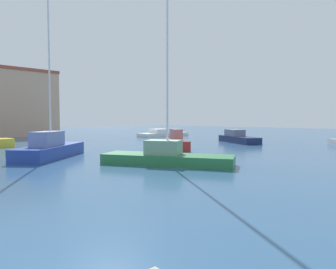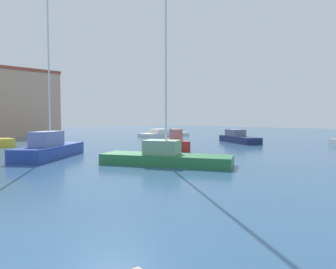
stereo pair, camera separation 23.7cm
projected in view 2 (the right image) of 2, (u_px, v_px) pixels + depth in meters
water at (120, 149)px, 27.78m from camera, size 160.00×160.00×0.00m
sailboat_blue_distant_north at (50, 148)px, 21.26m from camera, size 6.71×6.48×11.97m
motorboat_white_center_channel at (164, 134)px, 48.24m from camera, size 8.99×3.04×1.26m
motorboat_navy_near_pier at (238, 138)px, 35.43m from camera, size 4.93×7.17×1.58m
motorboat_red_mid_harbor at (176, 143)px, 27.00m from camera, size 2.68×4.27×1.93m
sailboat_green_inner_mooring at (165, 156)px, 18.06m from camera, size 6.23×8.21×12.49m
waterfront_apartments at (23, 104)px, 49.83m from camera, size 10.01×9.00×11.13m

